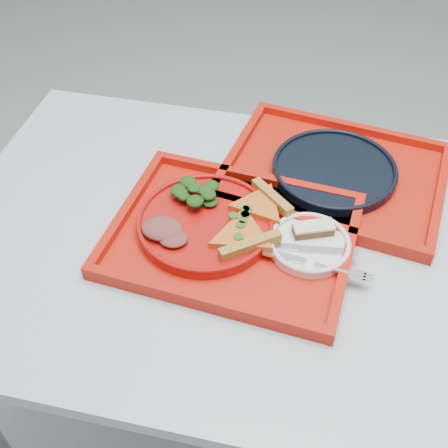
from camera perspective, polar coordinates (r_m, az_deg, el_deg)
The scene contains 14 objects.
ground at distance 1.70m, azimuth 9.02°, elevation -20.00°, with size 10.00×10.00×0.00m, color #999DA1.
table at distance 1.13m, azimuth 12.88°, elevation -5.62°, with size 1.60×0.80×0.75m.
tray_main at distance 1.07m, azimuth 0.85°, elevation -1.40°, with size 0.45×0.35×0.01m, color #B11609.
tray_far at distance 1.22m, azimuth 11.03°, elevation 4.81°, with size 0.45×0.35×0.01m, color #B11609.
dinner_plate at distance 1.07m, azimuth -1.90°, elevation 0.00°, with size 0.26×0.26×0.02m, color #A50F0B.
side_plate at distance 1.05m, azimuth 8.64°, elevation -2.16°, with size 0.15×0.15×0.01m, color white.
navy_plate at distance 1.21m, azimuth 11.12°, elevation 5.31°, with size 0.26×0.26×0.02m, color black.
pizza_slice_a at distance 1.03m, azimuth 1.84°, elevation -0.89°, with size 0.14×0.12×0.02m, color orange, non-canonical shape.
pizza_slice_b at distance 1.09m, azimuth 3.64°, elevation 2.08°, with size 0.12×0.11×0.02m, color orange, non-canonical shape.
salad_heap at distance 1.10m, azimuth -2.93°, elevation 3.31°, with size 0.08×0.07×0.04m, color black.
meat_portion at distance 1.04m, azimuth -6.29°, elevation -0.47°, with size 0.08×0.06×0.02m, color brown.
dessert_bar at distance 1.05m, azimuth 9.05°, elevation -0.51°, with size 0.08×0.06×0.02m.
knife at distance 1.03m, azimuth 8.37°, elevation -2.49°, with size 0.18×0.02×0.01m, color silver.
fork at distance 1.01m, azimuth 9.09°, elevation -4.02°, with size 0.18×0.02×0.01m, color silver.
Camera 1 is at (-0.10, -0.72, 1.54)m, focal length 45.00 mm.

